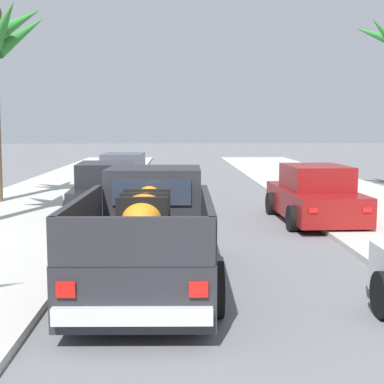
{
  "coord_description": "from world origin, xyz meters",
  "views": [
    {
      "loc": [
        -0.85,
        -0.73,
        2.57
      ],
      "look_at": [
        -0.52,
        10.47,
        1.2
      ],
      "focal_mm": 50.53,
      "sensor_mm": 36.0,
      "label": 1
    }
  ],
  "objects_px": {
    "car_right_mid": "(107,191)",
    "pickup_truck": "(149,234)",
    "car_left_mid": "(315,196)",
    "car_left_near": "(124,175)"
  },
  "relations": [
    {
      "from": "car_left_near",
      "to": "car_left_mid",
      "type": "relative_size",
      "value": 1.0
    },
    {
      "from": "pickup_truck",
      "to": "car_left_mid",
      "type": "xyz_separation_m",
      "value": [
        4.16,
        5.61,
        -0.1
      ]
    },
    {
      "from": "pickup_truck",
      "to": "car_right_mid",
      "type": "distance_m",
      "value": 7.0
    },
    {
      "from": "car_left_near",
      "to": "car_right_mid",
      "type": "distance_m",
      "value": 5.27
    },
    {
      "from": "car_left_mid",
      "to": "car_left_near",
      "type": "bearing_deg",
      "value": 131.48
    },
    {
      "from": "car_right_mid",
      "to": "pickup_truck",
      "type": "bearing_deg",
      "value": -77.11
    },
    {
      "from": "car_right_mid",
      "to": "car_left_near",
      "type": "bearing_deg",
      "value": 90.07
    },
    {
      "from": "car_right_mid",
      "to": "car_left_mid",
      "type": "bearing_deg",
      "value": -11.93
    },
    {
      "from": "pickup_truck",
      "to": "car_left_mid",
      "type": "height_order",
      "value": "pickup_truck"
    },
    {
      "from": "car_left_near",
      "to": "car_left_mid",
      "type": "bearing_deg",
      "value": -48.52
    }
  ]
}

